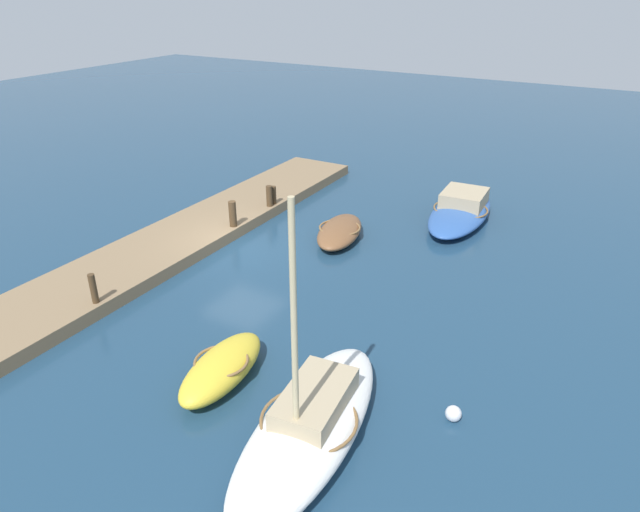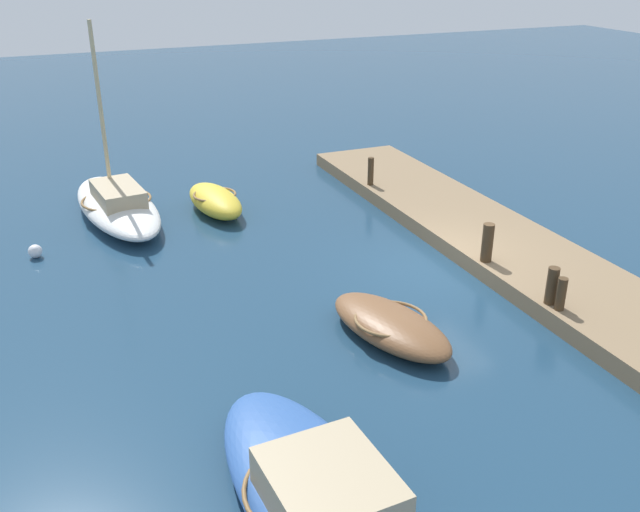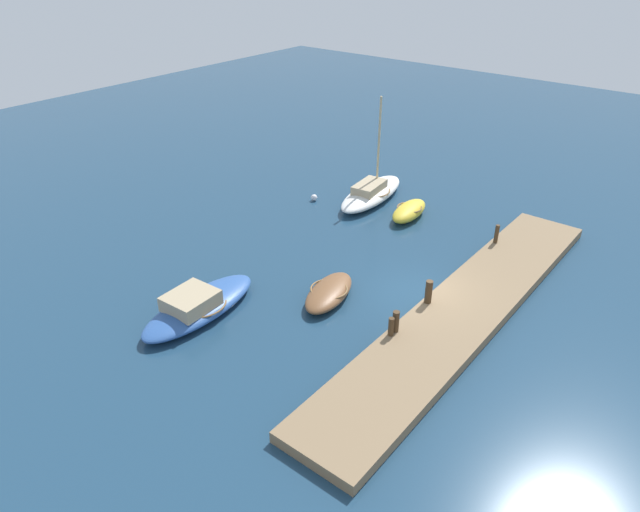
{
  "view_description": "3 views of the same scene",
  "coord_description": "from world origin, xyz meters",
  "px_view_note": "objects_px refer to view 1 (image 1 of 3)",
  "views": [
    {
      "loc": [
        14.54,
        11.64,
        8.77
      ],
      "look_at": [
        0.55,
        3.62,
        0.81
      ],
      "focal_mm": 31.79,
      "sensor_mm": 36.0,
      "label": 1
    },
    {
      "loc": [
        -13.71,
        9.02,
        7.7
      ],
      "look_at": [
        -0.6,
        3.53,
        1.26
      ],
      "focal_mm": 39.52,
      "sensor_mm": 36.0,
      "label": 2
    },
    {
      "loc": [
        -18.08,
        -9.31,
        13.2
      ],
      "look_at": [
        -1.16,
        4.24,
        0.89
      ],
      "focal_mm": 32.33,
      "sensor_mm": 36.0,
      "label": 3
    }
  ],
  "objects_px": {
    "mooring_post_west": "(274,195)",
    "marker_buoy": "(453,414)",
    "motorboat_blue": "(461,210)",
    "sailboat_white": "(310,423)",
    "rowboat_brown": "(340,231)",
    "dinghy_yellow": "(222,368)",
    "mooring_post_mid_west": "(269,196)",
    "mooring_post_east": "(93,289)",
    "mooring_post_mid_east": "(233,214)"
  },
  "relations": [
    {
      "from": "dinghy_yellow",
      "to": "mooring_post_mid_west",
      "type": "bearing_deg",
      "value": -157.85
    },
    {
      "from": "dinghy_yellow",
      "to": "rowboat_brown",
      "type": "bearing_deg",
      "value": -176.67
    },
    {
      "from": "rowboat_brown",
      "to": "mooring_post_east",
      "type": "relative_size",
      "value": 3.92
    },
    {
      "from": "mooring_post_west",
      "to": "marker_buoy",
      "type": "xyz_separation_m",
      "value": [
        8.2,
        10.26,
        -0.61
      ]
    },
    {
      "from": "rowboat_brown",
      "to": "mooring_post_mid_west",
      "type": "bearing_deg",
      "value": -113.96
    },
    {
      "from": "motorboat_blue",
      "to": "sailboat_white",
      "type": "bearing_deg",
      "value": 0.88
    },
    {
      "from": "mooring_post_mid_west",
      "to": "marker_buoy",
      "type": "bearing_deg",
      "value": 52.44
    },
    {
      "from": "mooring_post_mid_west",
      "to": "mooring_post_east",
      "type": "height_order",
      "value": "mooring_post_east"
    },
    {
      "from": "sailboat_white",
      "to": "marker_buoy",
      "type": "bearing_deg",
      "value": 124.08
    },
    {
      "from": "dinghy_yellow",
      "to": "marker_buoy",
      "type": "xyz_separation_m",
      "value": [
        -1.44,
        5.26,
        -0.2
      ]
    },
    {
      "from": "rowboat_brown",
      "to": "mooring_post_west",
      "type": "height_order",
      "value": "mooring_post_west"
    },
    {
      "from": "dinghy_yellow",
      "to": "motorboat_blue",
      "type": "relative_size",
      "value": 0.56
    },
    {
      "from": "mooring_post_mid_east",
      "to": "mooring_post_east",
      "type": "xyz_separation_m",
      "value": [
        6.38,
        0.0,
        -0.04
      ]
    },
    {
      "from": "sailboat_white",
      "to": "mooring_post_mid_east",
      "type": "xyz_separation_m",
      "value": [
        -7.57,
        -7.83,
        0.44
      ]
    },
    {
      "from": "rowboat_brown",
      "to": "mooring_post_mid_west",
      "type": "relative_size",
      "value": 4.15
    },
    {
      "from": "rowboat_brown",
      "to": "mooring_post_mid_west",
      "type": "height_order",
      "value": "mooring_post_mid_west"
    },
    {
      "from": "mooring_post_mid_west",
      "to": "motorboat_blue",
      "type": "bearing_deg",
      "value": 116.35
    },
    {
      "from": "mooring_post_mid_west",
      "to": "marker_buoy",
      "type": "height_order",
      "value": "mooring_post_mid_west"
    },
    {
      "from": "rowboat_brown",
      "to": "motorboat_blue",
      "type": "distance_m",
      "value": 5.25
    },
    {
      "from": "rowboat_brown",
      "to": "mooring_post_mid_east",
      "type": "distance_m",
      "value": 4.02
    },
    {
      "from": "sailboat_white",
      "to": "mooring_post_west",
      "type": "bearing_deg",
      "value": -149.03
    },
    {
      "from": "mooring_post_mid_west",
      "to": "mooring_post_east",
      "type": "relative_size",
      "value": 0.94
    },
    {
      "from": "sailboat_white",
      "to": "marker_buoy",
      "type": "distance_m",
      "value": 3.21
    },
    {
      "from": "mooring_post_west",
      "to": "marker_buoy",
      "type": "relative_size",
      "value": 2.05
    },
    {
      "from": "dinghy_yellow",
      "to": "mooring_post_mid_west",
      "type": "height_order",
      "value": "mooring_post_mid_west"
    },
    {
      "from": "dinghy_yellow",
      "to": "sailboat_white",
      "type": "height_order",
      "value": "sailboat_white"
    },
    {
      "from": "mooring_post_mid_east",
      "to": "mooring_post_east",
      "type": "distance_m",
      "value": 6.38
    },
    {
      "from": "mooring_post_mid_west",
      "to": "rowboat_brown",
      "type": "bearing_deg",
      "value": 79.72
    },
    {
      "from": "sailboat_white",
      "to": "mooring_post_mid_west",
      "type": "distance_m",
      "value": 12.68
    },
    {
      "from": "marker_buoy",
      "to": "motorboat_blue",
      "type": "bearing_deg",
      "value": -163.42
    },
    {
      "from": "sailboat_white",
      "to": "mooring_post_east",
      "type": "xyz_separation_m",
      "value": [
        -1.19,
        -7.83,
        0.41
      ]
    },
    {
      "from": "dinghy_yellow",
      "to": "marker_buoy",
      "type": "height_order",
      "value": "dinghy_yellow"
    },
    {
      "from": "sailboat_white",
      "to": "mooring_post_mid_west",
      "type": "xyz_separation_m",
      "value": [
        -9.96,
        -7.83,
        0.38
      ]
    },
    {
      "from": "dinghy_yellow",
      "to": "mooring_post_mid_east",
      "type": "xyz_separation_m",
      "value": [
        -6.95,
        -5.01,
        0.52
      ]
    },
    {
      "from": "mooring_post_west",
      "to": "mooring_post_mid_east",
      "type": "relative_size",
      "value": 0.76
    },
    {
      "from": "motorboat_blue",
      "to": "sailboat_white",
      "type": "relative_size",
      "value": 0.93
    },
    {
      "from": "rowboat_brown",
      "to": "dinghy_yellow",
      "type": "bearing_deg",
      "value": -4.31
    },
    {
      "from": "motorboat_blue",
      "to": "marker_buoy",
      "type": "bearing_deg",
      "value": 13.47
    },
    {
      "from": "rowboat_brown",
      "to": "motorboat_blue",
      "type": "bearing_deg",
      "value": 127.04
    },
    {
      "from": "mooring_post_mid_east",
      "to": "dinghy_yellow",
      "type": "bearing_deg",
      "value": 35.78
    },
    {
      "from": "rowboat_brown",
      "to": "marker_buoy",
      "type": "relative_size",
      "value": 9.8
    },
    {
      "from": "mooring_post_west",
      "to": "dinghy_yellow",
      "type": "bearing_deg",
      "value": 27.44
    },
    {
      "from": "rowboat_brown",
      "to": "motorboat_blue",
      "type": "relative_size",
      "value": 0.63
    },
    {
      "from": "motorboat_blue",
      "to": "mooring_post_mid_west",
      "type": "bearing_deg",
      "value": -66.76
    },
    {
      "from": "dinghy_yellow",
      "to": "mooring_post_east",
      "type": "height_order",
      "value": "mooring_post_east"
    },
    {
      "from": "mooring_post_mid_east",
      "to": "motorboat_blue",
      "type": "bearing_deg",
      "value": 130.1
    },
    {
      "from": "mooring_post_mid_west",
      "to": "mooring_post_east",
      "type": "distance_m",
      "value": 8.77
    },
    {
      "from": "mooring_post_east",
      "to": "mooring_post_west",
      "type": "bearing_deg",
      "value": 180.0
    },
    {
      "from": "mooring_post_west",
      "to": "marker_buoy",
      "type": "height_order",
      "value": "mooring_post_west"
    },
    {
      "from": "sailboat_white",
      "to": "mooring_post_mid_east",
      "type": "relative_size",
      "value": 6.18
    }
  ]
}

